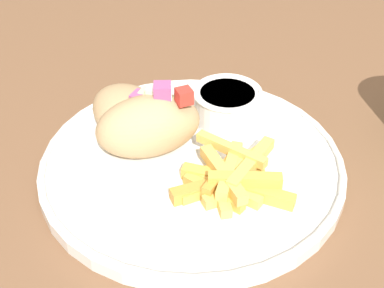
{
  "coord_description": "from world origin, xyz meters",
  "views": [
    {
      "loc": [
        0.08,
        -0.42,
        1.11
      ],
      "look_at": [
        0.01,
        -0.02,
        0.79
      ],
      "focal_mm": 50.0,
      "sensor_mm": 36.0,
      "label": 1
    }
  ],
  "objects_px": {
    "fries_pile": "(229,179)",
    "pita_sandwich_far": "(132,114)",
    "pita_sandwich_near": "(149,125)",
    "sauce_ramekin": "(227,104)",
    "plate": "(192,163)"
  },
  "relations": [
    {
      "from": "plate",
      "to": "fries_pile",
      "type": "distance_m",
      "value": 0.05
    },
    {
      "from": "sauce_ramekin",
      "to": "pita_sandwich_near",
      "type": "bearing_deg",
      "value": -135.48
    },
    {
      "from": "pita_sandwich_far",
      "to": "fries_pile",
      "type": "relative_size",
      "value": 1.13
    },
    {
      "from": "pita_sandwich_near",
      "to": "pita_sandwich_far",
      "type": "distance_m",
      "value": 0.04
    },
    {
      "from": "plate",
      "to": "pita_sandwich_far",
      "type": "relative_size",
      "value": 2.35
    },
    {
      "from": "plate",
      "to": "pita_sandwich_near",
      "type": "relative_size",
      "value": 2.46
    },
    {
      "from": "sauce_ramekin",
      "to": "plate",
      "type": "bearing_deg",
      "value": -107.95
    },
    {
      "from": "pita_sandwich_far",
      "to": "plate",
      "type": "bearing_deg",
      "value": 18.4
    },
    {
      "from": "pita_sandwich_near",
      "to": "sauce_ramekin",
      "type": "bearing_deg",
      "value": 14.42
    },
    {
      "from": "pita_sandwich_near",
      "to": "sauce_ramekin",
      "type": "distance_m",
      "value": 0.1
    },
    {
      "from": "fries_pile",
      "to": "pita_sandwich_near",
      "type": "bearing_deg",
      "value": 154.88
    },
    {
      "from": "fries_pile",
      "to": "sauce_ramekin",
      "type": "xyz_separation_m",
      "value": [
        -0.02,
        0.11,
        0.01
      ]
    },
    {
      "from": "fries_pile",
      "to": "pita_sandwich_far",
      "type": "bearing_deg",
      "value": 149.08
    },
    {
      "from": "plate",
      "to": "pita_sandwich_near",
      "type": "distance_m",
      "value": 0.06
    },
    {
      "from": "pita_sandwich_near",
      "to": "fries_pile",
      "type": "bearing_deg",
      "value": -55.22
    }
  ]
}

